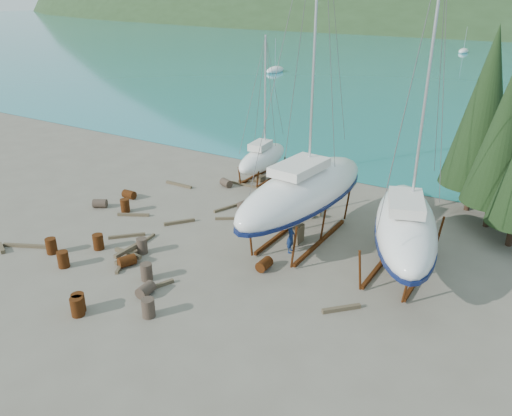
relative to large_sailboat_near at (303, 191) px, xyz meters
The scene contains 44 objects.
ground 6.60m from the large_sailboat_near, 128.89° to the right, with size 600.00×600.00×0.00m, color #645C4F.
far_house_left 196.04m from the large_sailboat_near, 108.96° to the left, with size 6.60×5.60×5.60m.
far_house_center 186.91m from the large_sailboat_near, 97.29° to the left, with size 6.60×5.60×5.60m.
cypress_near_right 11.84m from the large_sailboat_near, 40.10° to the left, with size 3.60×3.60×10.00m.
cypress_back_left 12.46m from the large_sailboat_near, 52.21° to the left, with size 4.14×4.14×11.50m.
moored_boat_left 64.90m from the large_sailboat_near, 121.32° to the left, with size 2.00×5.00×6.05m.
moored_boat_far 106.08m from the large_sailboat_near, 96.34° to the left, with size 2.00×5.00×6.05m.
large_sailboat_near is the anchor object (origin of this frame).
large_sailboat_far 6.00m from the large_sailboat_near, ahead, with size 5.96×10.32×15.70m.
small_sailboat_shore 10.18m from the large_sailboat_near, 134.30° to the left, with size 2.61×6.67×10.43m.
worker 2.73m from the large_sailboat_near, 82.59° to the right, with size 0.65×0.43×1.80m, color #11234D.
drum_1 10.15m from the large_sailboat_near, 110.98° to the right, with size 0.58×0.58×0.88m, color #2D2823.
drum_2 13.19m from the large_sailboat_near, behind, with size 0.58×0.58×0.88m, color #612C10.
drum_3 12.99m from the large_sailboat_near, 113.72° to the right, with size 0.58×0.58×0.88m, color #612C10.
drum_4 7.30m from the large_sailboat_near, 127.31° to the left, with size 0.58×0.58×0.88m, color #612C10.
drum_5 9.56m from the large_sailboat_near, 118.67° to the right, with size 0.58×0.58×0.88m, color #2D2823.
drum_6 4.94m from the large_sailboat_near, 90.13° to the right, with size 0.58×0.58×0.88m, color #612C10.
drum_7 13.12m from the large_sailboat_near, 112.50° to the right, with size 0.58×0.58×0.88m, color #612C10.
drum_8 11.99m from the large_sailboat_near, 166.82° to the right, with size 0.58×0.58×0.88m, color #612C10.
drum_9 10.00m from the large_sailboat_near, 151.97° to the left, with size 0.58×0.58×0.88m, color #2D2823.
drum_10 13.26m from the large_sailboat_near, 133.49° to the right, with size 0.58×0.58×0.88m, color #612C10.
drum_11 6.10m from the large_sailboat_near, 160.06° to the left, with size 0.58×0.58×0.88m, color #2D2823.
drum_12 10.21m from the large_sailboat_near, 129.31° to the right, with size 0.58×0.58×0.88m, color #612C10.
drum_13 14.11m from the large_sailboat_near, 140.61° to the right, with size 0.58×0.58×0.88m, color #612C10.
drum_14 11.71m from the large_sailboat_near, 141.50° to the right, with size 0.58×0.58×0.88m, color #612C10.
drum_15 13.96m from the large_sailboat_near, 167.18° to the right, with size 0.58×0.58×0.88m, color #2D2823.
drum_16 9.36m from the large_sailboat_near, 136.66° to the right, with size 0.58×0.58×0.88m, color #2D2823.
drum_17 10.85m from the large_sailboat_near, 102.16° to the right, with size 0.58×0.58×0.88m, color #2D2823.
timber_0 10.18m from the large_sailboat_near, 138.26° to the left, with size 0.14×2.46×0.14m, color brown.
timber_1 7.78m from the large_sailboat_near, 48.57° to the right, with size 0.19×1.83×0.19m, color brown.
timber_2 12.25m from the large_sailboat_near, 166.27° to the left, with size 0.19×2.31×0.19m, color brown.
timber_3 9.61m from the large_sailboat_near, 142.89° to the right, with size 0.15×2.58×0.15m, color brown.
timber_4 11.28m from the large_sailboat_near, 164.71° to the right, with size 0.17×2.03×0.17m, color brown.
timber_5 10.34m from the large_sailboat_near, 132.67° to the right, with size 0.16×2.84×0.16m, color brown.
timber_7 9.55m from the large_sailboat_near, 112.72° to the right, with size 0.17×1.77×0.17m, color brown.
timber_8 8.15m from the large_sailboat_near, 163.32° to the right, with size 0.19×1.92×0.19m, color brown.
timber_9 9.48m from the large_sailboat_near, 143.26° to the left, with size 0.15×2.73×0.15m, color brown.
timber_10 6.84m from the large_sailboat_near, 167.34° to the left, with size 0.16×2.37×0.16m, color brown.
timber_11 5.62m from the large_sailboat_near, behind, with size 0.15×2.27×0.15m, color brown.
timber_12 10.55m from the large_sailboat_near, 148.81° to the right, with size 0.17×2.10×0.17m, color brown.
timber_13 17.03m from the large_sailboat_near, 143.18° to the right, with size 0.22×1.17×0.22m, color brown.
timber_14 15.78m from the large_sailboat_near, 143.92° to the right, with size 0.18×2.66×0.18m, color brown.
timber_pile_fore 10.12m from the large_sailboat_near, 133.99° to the right, with size 1.80×1.80×0.60m.
timber_pile_aft 4.18m from the large_sailboat_near, 110.12° to the left, with size 1.80×1.80×0.60m.
Camera 1 is at (15.14, -18.68, 13.11)m, focal length 35.00 mm.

